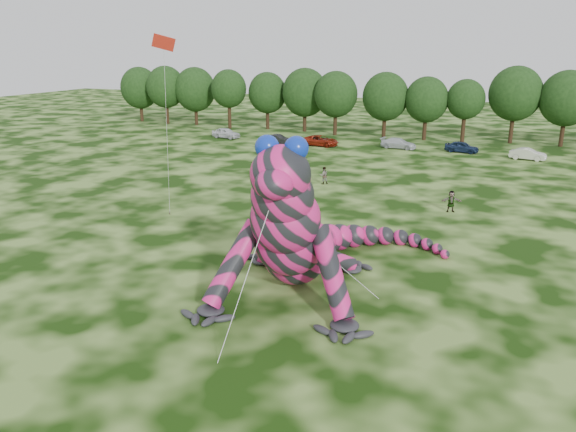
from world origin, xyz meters
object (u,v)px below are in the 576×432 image
(tree_11, at_px, (566,109))
(flying_kite, at_px, (164,57))
(tree_8, at_px, (426,108))
(tree_10, at_px, (514,105))
(tree_6, at_px, (336,103))
(car_1, at_px, (278,139))
(tree_0, at_px, (140,94))
(tree_5, at_px, (305,100))
(tree_9, at_px, (465,111))
(car_3, at_px, (398,143))
(car_2, at_px, (320,141))
(car_4, at_px, (462,147))
(tree_3, at_px, (229,99))
(spectator_4, at_px, (266,150))
(spectator_1, at_px, (324,175))
(tree_1, at_px, (166,95))
(inflatable_gecko, at_px, (301,203))
(tree_2, at_px, (195,96))
(spectator_5, at_px, (451,201))
(tree_7, at_px, (385,105))
(car_5, at_px, (528,154))
(tree_4, at_px, (267,101))
(car_0, at_px, (226,133))

(tree_11, bearing_deg, flying_kite, -118.75)
(tree_8, relative_size, tree_10, 0.85)
(tree_6, bearing_deg, car_1, -115.56)
(tree_0, xyz_separation_m, tree_5, (31.43, -0.80, 0.14))
(tree_8, distance_m, tree_9, 5.30)
(car_3, bearing_deg, car_2, 107.73)
(car_3, xyz_separation_m, car_4, (8.06, 0.14, 0.03))
(tree_0, relative_size, tree_3, 1.01)
(spectator_4, bearing_deg, spectator_1, -47.16)
(tree_1, height_order, car_2, tree_1)
(tree_5, bearing_deg, flying_kite, -80.17)
(tree_1, height_order, tree_3, tree_1)
(spectator_1, bearing_deg, tree_11, -159.62)
(inflatable_gecko, relative_size, tree_2, 1.88)
(inflatable_gecko, distance_m, car_4, 45.72)
(tree_5, relative_size, spectator_5, 5.54)
(tree_2, bearing_deg, tree_7, -3.40)
(car_2, height_order, car_5, car_2)
(flying_kite, relative_size, car_2, 2.86)
(tree_3, xyz_separation_m, car_5, (45.27, -10.56, -4.04))
(tree_5, bearing_deg, car_2, -60.90)
(tree_6, height_order, car_3, tree_6)
(tree_0, bearing_deg, tree_1, -10.79)
(tree_11, distance_m, car_4, 15.94)
(tree_4, xyz_separation_m, tree_8, (25.42, -1.73, -0.06))
(car_0, distance_m, car_1, 9.07)
(tree_3, distance_m, tree_9, 36.79)
(tree_4, height_order, tree_10, tree_10)
(tree_1, xyz_separation_m, tree_3, (12.64, -0.98, -0.18))
(tree_10, relative_size, car_2, 2.08)
(tree_10, distance_m, spectator_1, 36.91)
(tree_3, height_order, car_3, tree_3)
(tree_8, height_order, car_5, tree_8)
(tree_3, relative_size, tree_7, 1.00)
(tree_1, xyz_separation_m, tree_7, (38.27, -1.25, -0.17))
(tree_6, bearing_deg, inflatable_gecko, -74.93)
(tree_11, xyz_separation_m, car_2, (-30.31, -11.61, -4.33))
(tree_6, distance_m, spectator_1, 32.13)
(tree_6, xyz_separation_m, tree_9, (18.62, 0.66, -0.41))
(tree_9, bearing_deg, tree_2, 178.16)
(tree_1, height_order, car_4, tree_1)
(car_2, relative_size, spectator_4, 2.67)
(tree_2, xyz_separation_m, car_2, (26.49, -12.18, -4.12))
(tree_0, bearing_deg, car_3, -12.54)
(tree_1, distance_m, car_5, 59.20)
(tree_1, bearing_deg, car_0, -31.48)
(tree_2, xyz_separation_m, car_5, (52.57, -12.25, -4.14))
(car_1, bearing_deg, car_2, -75.10)
(tree_8, bearing_deg, tree_11, 3.84)
(car_0, height_order, car_1, car_0)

